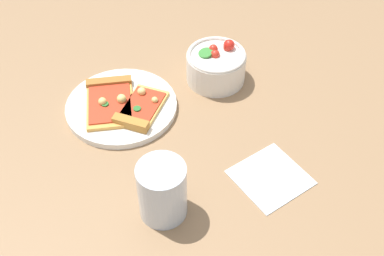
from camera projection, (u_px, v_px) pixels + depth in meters
ground_plane at (134, 122)px, 0.99m from camera, size 2.40×2.40×0.00m
plate at (122, 106)px, 1.01m from camera, size 0.23×0.23×0.01m
pizza_slice_near at (140, 110)px, 0.98m from camera, size 0.14×0.14×0.02m
pizza_slice_far at (110, 99)px, 1.00m from camera, size 0.13×0.17×0.03m
salad_bowl at (216, 65)px, 1.05m from camera, size 0.13×0.13×0.09m
soda_glass at (162, 192)px, 0.80m from camera, size 0.08×0.08×0.11m
paper_napkin at (270, 177)px, 0.88m from camera, size 0.14×0.14×0.00m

